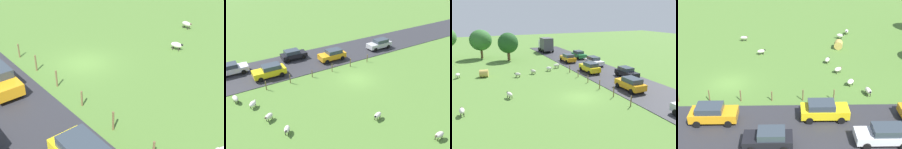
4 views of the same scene
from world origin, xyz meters
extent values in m
plane|color=#517A33|center=(0.00, 0.00, 0.00)|extent=(160.00, 160.00, 0.00)
cube|color=#2D2D33|center=(8.50, 0.00, 0.03)|extent=(8.00, 80.00, 0.06)
ellipsoid|color=silver|center=(-2.28, 12.45, 0.50)|extent=(0.94, 1.08, 0.51)
ellipsoid|color=brown|center=(-2.52, 12.83, 0.62)|extent=(0.29, 0.32, 0.20)
cylinder|color=#2D2823|center=(-2.54, 12.60, 0.16)|extent=(0.07, 0.07, 0.31)
cylinder|color=#2D2823|center=(-2.30, 12.75, 0.16)|extent=(0.07, 0.07, 0.31)
cylinder|color=#2D2823|center=(-2.26, 12.15, 0.16)|extent=(0.07, 0.07, 0.31)
cylinder|color=#2D2823|center=(-2.02, 12.30, 0.16)|extent=(0.07, 0.07, 0.31)
ellipsoid|color=silver|center=(-5.00, 11.55, 0.49)|extent=(1.04, 0.91, 0.50)
ellipsoid|color=black|center=(-5.37, 11.78, 0.60)|extent=(0.32, 0.29, 0.20)
cylinder|color=#2D2823|center=(-5.28, 11.57, 0.15)|extent=(0.07, 0.07, 0.30)
cylinder|color=#2D2823|center=(-5.14, 11.80, 0.15)|extent=(0.07, 0.07, 0.30)
cylinder|color=#2D2823|center=(-4.86, 11.31, 0.15)|extent=(0.07, 0.07, 0.30)
cylinder|color=#2D2823|center=(-4.71, 11.54, 0.15)|extent=(0.07, 0.07, 0.30)
ellipsoid|color=silver|center=(-7.80, 3.02, 0.50)|extent=(0.77, 1.12, 0.48)
ellipsoid|color=black|center=(-7.95, 3.49, 0.61)|extent=(0.25, 0.30, 0.20)
cylinder|color=#2D2823|center=(-8.01, 3.25, 0.16)|extent=(0.07, 0.07, 0.32)
cylinder|color=#2D2823|center=(-7.76, 3.33, 0.16)|extent=(0.07, 0.07, 0.32)
cylinder|color=#2D2823|center=(-7.84, 2.71, 0.16)|extent=(0.07, 0.07, 0.32)
cylinder|color=#2D2823|center=(-7.59, 2.79, 0.16)|extent=(0.07, 0.07, 0.32)
ellipsoid|color=white|center=(0.70, 13.35, 0.50)|extent=(1.05, 1.05, 0.55)
ellipsoid|color=silver|center=(1.02, 13.04, 0.62)|extent=(0.31, 0.31, 0.20)
cylinder|color=#2D2823|center=(0.99, 13.27, 0.15)|extent=(0.07, 0.07, 0.29)
cylinder|color=#2D2823|center=(0.78, 13.06, 0.15)|extent=(0.07, 0.07, 0.29)
cylinder|color=#2D2823|center=(0.62, 13.63, 0.15)|extent=(0.07, 0.07, 0.29)
cylinder|color=#2D2823|center=(0.41, 13.42, 0.15)|extent=(0.07, 0.07, 0.29)
ellipsoid|color=white|center=(-15.44, 15.96, 0.53)|extent=(1.09, 0.71, 0.52)
ellipsoid|color=black|center=(-14.97, 15.87, 0.65)|extent=(0.29, 0.23, 0.20)
cylinder|color=#2D2823|center=(-15.14, 16.05, 0.17)|extent=(0.07, 0.07, 0.34)
cylinder|color=#2D2823|center=(-15.20, 15.77, 0.17)|extent=(0.07, 0.07, 0.34)
cylinder|color=#2D2823|center=(-15.68, 16.16, 0.17)|extent=(0.07, 0.07, 0.34)
cylinder|color=#2D2823|center=(-15.74, 15.88, 0.17)|extent=(0.07, 0.07, 0.34)
ellipsoid|color=silver|center=(2.69, 14.78, 0.56)|extent=(1.20, 0.67, 0.52)
ellipsoid|color=black|center=(3.23, 14.85, 0.68)|extent=(0.28, 0.21, 0.20)
cylinder|color=#2D2823|center=(2.99, 14.96, 0.18)|extent=(0.07, 0.07, 0.36)
cylinder|color=#2D2823|center=(3.02, 14.68, 0.18)|extent=(0.07, 0.07, 0.36)
cylinder|color=#2D2823|center=(2.36, 14.88, 0.18)|extent=(0.07, 0.07, 0.36)
cylinder|color=#2D2823|center=(2.40, 14.59, 0.18)|extent=(0.07, 0.07, 0.36)
ellipsoid|color=beige|center=(-12.85, 0.12, 0.54)|extent=(0.50, 1.09, 0.48)
ellipsoid|color=brown|center=(-12.87, 0.64, 0.65)|extent=(0.19, 0.26, 0.20)
cylinder|color=#2D2823|center=(-12.99, 0.42, 0.18)|extent=(0.07, 0.07, 0.36)
cylinder|color=#2D2823|center=(-12.73, 0.42, 0.18)|extent=(0.07, 0.07, 0.36)
cylinder|color=#2D2823|center=(-12.98, -0.18, 0.18)|extent=(0.07, 0.07, 0.36)
cylinder|color=#2D2823|center=(-12.71, -0.17, 0.18)|extent=(0.07, 0.07, 0.36)
ellipsoid|color=silver|center=(-13.48, 14.56, 0.55)|extent=(0.87, 1.13, 0.54)
ellipsoid|color=black|center=(-13.31, 15.00, 0.68)|extent=(0.26, 0.31, 0.20)
cylinder|color=#2D2823|center=(-13.52, 14.87, 0.17)|extent=(0.07, 0.07, 0.35)
cylinder|color=#2D2823|center=(-13.24, 14.76, 0.17)|extent=(0.07, 0.07, 0.35)
cylinder|color=#2D2823|center=(-13.72, 14.36, 0.17)|extent=(0.07, 0.07, 0.35)
cylinder|color=#2D2823|center=(-13.45, 14.25, 0.17)|extent=(0.07, 0.07, 0.35)
cylinder|color=tan|center=(-9.75, 13.73, 0.58)|extent=(1.46, 1.40, 1.17)
cylinder|color=brown|center=(3.57, -4.43, 0.60)|extent=(0.12, 0.12, 1.20)
cylinder|color=brown|center=(3.57, -1.33, 0.65)|extent=(0.12, 0.12, 1.29)
cylinder|color=brown|center=(3.57, 1.78, 0.62)|extent=(0.12, 0.12, 1.24)
cylinder|color=brown|center=(3.57, 4.88, 0.53)|extent=(0.12, 0.12, 1.07)
cylinder|color=brown|center=(3.57, 7.99, 0.62)|extent=(0.12, 0.12, 1.24)
cylinder|color=brown|center=(3.57, 11.09, 0.61)|extent=(0.12, 0.12, 1.22)
cube|color=black|center=(10.29, 4.82, 0.71)|extent=(1.74, 3.93, 0.66)
cube|color=#333D47|center=(10.29, 5.12, 1.32)|extent=(1.53, 2.16, 0.56)
cylinder|color=black|center=(9.42, 3.55, 0.38)|extent=(0.22, 0.64, 0.64)
cylinder|color=black|center=(9.42, 6.10, 0.38)|extent=(0.22, 0.64, 0.64)
cube|color=silver|center=(10.02, 14.08, 0.72)|extent=(1.74, 4.52, 0.68)
cube|color=#333D47|center=(10.02, 14.42, 1.34)|extent=(1.53, 2.49, 0.56)
cylinder|color=black|center=(10.89, 12.61, 0.38)|extent=(0.22, 0.64, 0.64)
cylinder|color=black|center=(9.15, 12.61, 0.38)|extent=(0.22, 0.64, 0.64)
cylinder|color=black|center=(9.15, 15.55, 0.38)|extent=(0.22, 0.64, 0.64)
cube|color=yellow|center=(6.60, 9.78, 0.78)|extent=(1.79, 4.33, 0.79)
cube|color=#333D47|center=(6.60, 9.46, 1.45)|extent=(1.58, 2.38, 0.56)
cylinder|color=black|center=(5.70, 11.19, 0.38)|extent=(0.22, 0.64, 0.64)
cylinder|color=black|center=(7.49, 11.19, 0.38)|extent=(0.22, 0.64, 0.64)
cylinder|color=black|center=(5.70, 8.38, 0.38)|extent=(0.22, 0.64, 0.64)
cylinder|color=black|center=(7.49, 8.38, 0.38)|extent=(0.22, 0.64, 0.64)
cube|color=orange|center=(6.91, -0.14, 0.77)|extent=(1.83, 4.20, 0.78)
cube|color=#333D47|center=(6.91, -0.45, 1.44)|extent=(1.61, 2.31, 0.56)
cylinder|color=black|center=(5.99, 1.23, 0.38)|extent=(0.22, 0.64, 0.64)
cylinder|color=black|center=(7.82, 1.23, 0.38)|extent=(0.22, 0.64, 0.64)
cylinder|color=black|center=(5.99, -1.50, 0.38)|extent=(0.22, 0.64, 0.64)
cylinder|color=black|center=(7.82, -1.50, 0.38)|extent=(0.22, 0.64, 0.64)
camera|label=1|loc=(12.24, 18.43, 11.05)|focal=48.49mm
camera|label=2|loc=(-21.11, 15.80, 14.95)|focal=36.24mm
camera|label=3|loc=(-11.81, -22.29, 9.64)|focal=36.57mm
camera|label=4|loc=(28.46, 6.25, 16.16)|focal=47.12mm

